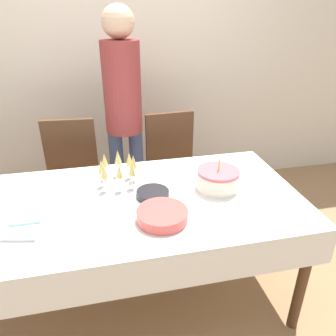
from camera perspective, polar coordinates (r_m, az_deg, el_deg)
The scene contains 13 objects.
ground_plane at distance 2.32m, azimuth -4.79°, elevation -21.35°, with size 12.00×12.00×0.00m, color #93704C.
wall_back at distance 3.09m, azimuth -10.02°, elevation 19.41°, with size 8.00×0.05×2.70m.
dining_table at distance 1.89m, azimuth -5.53°, elevation -8.14°, with size 1.86×0.96×0.75m.
dining_chair_far_left at distance 2.65m, azimuth -16.41°, elevation -1.52°, with size 0.45×0.45×0.95m.
dining_chair_far_right at distance 2.70m, azimuth 0.94°, elevation 0.18°, with size 0.45×0.45×0.95m.
birthday_cake at distance 1.93m, azimuth 8.68°, elevation -1.93°, with size 0.25×0.25×0.19m.
champagne_tray at distance 1.96m, azimuth -8.62°, elevation -0.59°, with size 0.35×0.35×0.18m.
plate_stack_main at distance 1.65m, azimuth -1.02°, elevation -8.24°, with size 0.26×0.26×0.06m.
plate_stack_dessert at distance 1.85m, azimuth -2.67°, elevation -4.49°, with size 0.18×0.18×0.03m.
cake_knife at distance 1.81m, azimuth 11.62°, elevation -6.44°, with size 0.30×0.06×0.00m.
fork_pile at distance 1.70m, azimuth -24.52°, elevation -10.73°, with size 0.18×0.09×0.02m.
napkin_pile at distance 1.84m, azimuth -23.33°, elevation -7.64°, with size 0.15×0.15×0.01m.
person_standing at distance 2.52m, azimuth -7.81°, elevation 11.02°, with size 0.28×0.28×1.73m.
Camera 1 is at (-0.16, -1.55, 1.73)m, focal length 35.00 mm.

